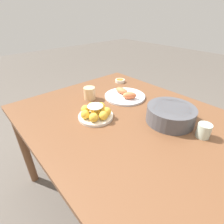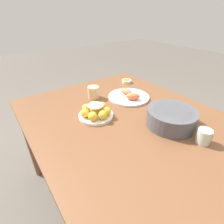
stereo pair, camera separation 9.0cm
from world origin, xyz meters
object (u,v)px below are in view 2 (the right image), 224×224
(cup_near, at_px, (93,92))
(cup_far, at_px, (204,136))
(cake_plate, at_px, (96,112))
(seafood_platter, at_px, (129,96))
(sauce_bowl, at_px, (127,81))
(serving_bowl, at_px, (171,117))
(dining_table, at_px, (128,130))

(cup_near, xyz_separation_m, cup_far, (0.75, 0.18, -0.01))
(cake_plate, xyz_separation_m, seafood_platter, (-0.08, 0.33, -0.02))
(sauce_bowl, relative_size, cup_far, 1.11)
(serving_bowl, bearing_deg, cake_plate, -137.05)
(cake_plate, xyz_separation_m, serving_bowl, (0.32, 0.30, 0.02))
(cup_near, distance_m, cup_far, 0.77)
(dining_table, relative_size, cup_near, 15.54)
(dining_table, distance_m, serving_bowl, 0.28)
(dining_table, height_order, cup_far, cup_far)
(dining_table, relative_size, cake_plate, 6.43)
(cake_plate, relative_size, sauce_bowl, 2.51)
(seafood_platter, bearing_deg, cake_plate, -76.40)
(dining_table, height_order, sauce_bowl, sauce_bowl)
(serving_bowl, bearing_deg, dining_table, -140.64)
(cake_plate, height_order, serving_bowl, serving_bowl)
(dining_table, height_order, cake_plate, cake_plate)
(cup_far, bearing_deg, cup_near, -166.47)
(cake_plate, distance_m, cup_near, 0.27)
(dining_table, bearing_deg, serving_bowl, 39.36)
(cake_plate, relative_size, seafood_platter, 0.70)
(dining_table, xyz_separation_m, cup_near, (-0.37, -0.02, 0.13))
(serving_bowl, distance_m, sauce_bowl, 0.69)
(dining_table, distance_m, cup_far, 0.43)
(cake_plate, bearing_deg, dining_table, 47.34)
(serving_bowl, bearing_deg, cup_near, -162.49)
(serving_bowl, distance_m, cup_far, 0.19)
(dining_table, height_order, cup_near, cup_near)
(serving_bowl, bearing_deg, cup_far, 1.34)
(sauce_bowl, xyz_separation_m, cup_near, (0.09, -0.40, 0.03))
(cake_plate, bearing_deg, seafood_platter, 103.60)
(dining_table, xyz_separation_m, cake_plate, (-0.13, -0.15, 0.12))
(cup_near, height_order, cup_far, cup_near)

